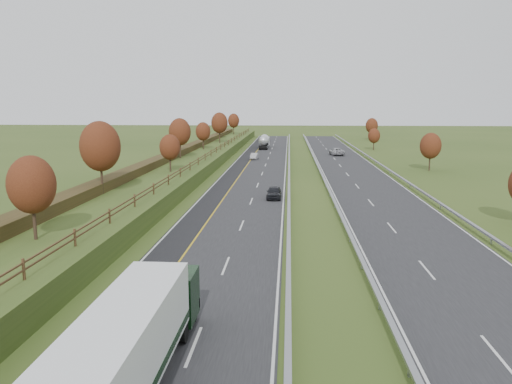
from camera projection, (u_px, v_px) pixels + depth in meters
The scene contains 19 objects.
ground at pixel (304, 178), 78.19m from camera, with size 400.00×400.00×0.00m, color #374D1B.
near_carriageway at pixel (255, 173), 83.63m from camera, with size 10.50×200.00×0.04m, color #232326.
far_carriageway at pixel (354, 174), 82.55m from camera, with size 10.50×200.00×0.04m, color #232326.
hard_shoulder at pixel (233, 173), 83.87m from camera, with size 3.00×200.00×0.04m, color black.
lane_markings at pixel (293, 173), 83.09m from camera, with size 26.75×200.00×0.01m.
embankment_left at pixel (178, 166), 84.30m from camera, with size 12.00×200.00×2.00m, color #374D1B.
hedge_left at pixel (167, 157), 84.17m from camera, with size 2.20×180.00×1.10m, color #333014.
fence_left at pixel (204, 157), 83.31m from camera, with size 0.12×189.06×1.20m.
median_barrier_near at pixel (289, 170), 83.15m from camera, with size 0.32×200.00×0.71m.
median_barrier_far at pixel (320, 170), 82.82m from camera, with size 0.32×200.00×0.71m.
outer_barrier_far at pixel (390, 170), 82.07m from camera, with size 0.32×200.00×0.71m.
trees_left at pixel (175, 136), 80.04m from camera, with size 6.64×164.30×7.66m.
trees_far at pixel (399, 137), 109.66m from camera, with size 8.45×118.60×7.12m.
box_lorry at pixel (125, 354), 18.16m from camera, with size 2.58×16.28×4.06m.
road_tanker at pixel (264, 141), 130.65m from camera, with size 2.40×11.22×3.46m.
car_dark_near at pixel (274, 192), 60.71m from camera, with size 1.76×4.36×1.49m, color black.
car_silver_mid at pixel (254, 156), 104.24m from camera, with size 1.36×3.91×1.29m, color #B0AFB4.
car_small_far at pixel (266, 139), 156.63m from camera, with size 2.08×5.12×1.49m, color #14133B.
car_oncoming at pixel (336, 151), 112.90m from camera, with size 2.73×5.91×1.64m, color #B1B1B6.
Camera 1 is at (5.64, -22.73, 11.31)m, focal length 35.00 mm.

